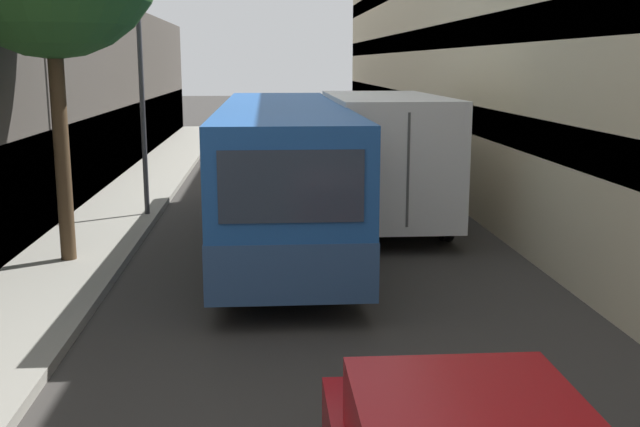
{
  "coord_description": "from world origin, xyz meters",
  "views": [
    {
      "loc": [
        -0.89,
        1.05,
        3.77
      ],
      "look_at": [
        -0.12,
        11.79,
        1.6
      ],
      "focal_mm": 42.0,
      "sensor_mm": 36.0,
      "label": 1
    }
  ],
  "objects": [
    {
      "name": "street_lamp",
      "position": [
        -3.82,
        19.23,
        4.88
      ],
      "size": [
        0.36,
        0.8,
        6.81
      ],
      "color": "#38383D",
      "rests_on": "sidewalk_left"
    },
    {
      "name": "sidewalk_left",
      "position": [
        -4.62,
        15.0,
        0.08
      ],
      "size": [
        2.12,
        60.0,
        0.16
      ],
      "color": "gray",
      "rests_on": "ground_plane"
    },
    {
      "name": "building_right_apartment",
      "position": [
        5.31,
        15.0,
        4.78
      ],
      "size": [
        2.4,
        60.0,
        9.6
      ],
      "color": "beige",
      "rests_on": "ground_plane"
    },
    {
      "name": "box_truck",
      "position": [
        1.85,
        19.08,
        1.64
      ],
      "size": [
        2.46,
        8.14,
        3.04
      ],
      "color": "silver",
      "rests_on": "ground_plane"
    },
    {
      "name": "ground_plane",
      "position": [
        0.0,
        15.0,
        0.0
      ],
      "size": [
        150.0,
        150.0,
        0.0
      ],
      "primitive_type": "plane",
      "color": "#33302D"
    },
    {
      "name": "bus",
      "position": [
        -0.56,
        16.85,
        1.57
      ],
      "size": [
        2.48,
        11.53,
        2.94
      ],
      "color": "#1E519E",
      "rests_on": "ground_plane"
    }
  ]
}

